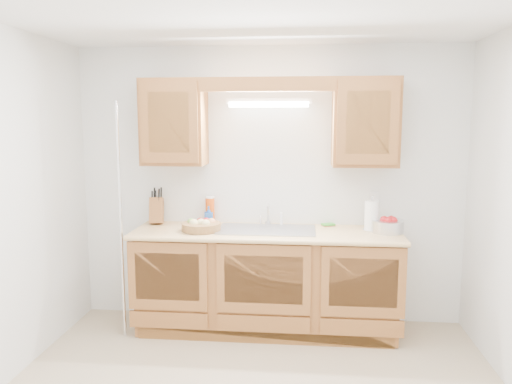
# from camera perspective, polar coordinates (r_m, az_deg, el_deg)

# --- Properties ---
(room) EXTENTS (3.52, 3.50, 2.50)m
(room) POSITION_cam_1_polar(r_m,az_deg,el_deg) (3.09, -0.46, -2.90)
(room) COLOR tan
(room) RESTS_ON ground
(base_cabinets) EXTENTS (2.20, 0.60, 0.86)m
(base_cabinets) POSITION_cam_1_polar(r_m,az_deg,el_deg) (4.45, 1.19, -10.18)
(base_cabinets) COLOR #A0642F
(base_cabinets) RESTS_ON ground
(countertop) EXTENTS (2.30, 0.63, 0.04)m
(countertop) POSITION_cam_1_polar(r_m,az_deg,el_deg) (4.32, 1.19, -4.69)
(countertop) COLOR #E6BD78
(countertop) RESTS_ON base_cabinets
(upper_cabinet_left) EXTENTS (0.55, 0.33, 0.75)m
(upper_cabinet_left) POSITION_cam_1_polar(r_m,az_deg,el_deg) (4.50, -9.33, 7.86)
(upper_cabinet_left) COLOR #A0642F
(upper_cabinet_left) RESTS_ON room
(upper_cabinet_right) EXTENTS (0.55, 0.33, 0.75)m
(upper_cabinet_right) POSITION_cam_1_polar(r_m,az_deg,el_deg) (4.38, 12.38, 7.77)
(upper_cabinet_right) COLOR #A0642F
(upper_cabinet_right) RESTS_ON room
(valance) EXTENTS (2.20, 0.05, 0.12)m
(valance) POSITION_cam_1_polar(r_m,az_deg,el_deg) (4.22, 1.25, 12.22)
(valance) COLOR #A0642F
(valance) RESTS_ON room
(fluorescent_fixture) EXTENTS (0.76, 0.08, 0.08)m
(fluorescent_fixture) POSITION_cam_1_polar(r_m,az_deg,el_deg) (4.44, 1.47, 10.18)
(fluorescent_fixture) COLOR white
(fluorescent_fixture) RESTS_ON room
(sink) EXTENTS (0.84, 0.46, 0.36)m
(sink) POSITION_cam_1_polar(r_m,az_deg,el_deg) (4.35, 1.21, -5.30)
(sink) COLOR #9E9EA3
(sink) RESTS_ON countertop
(wire_shelf_pole) EXTENTS (0.03, 0.03, 2.00)m
(wire_shelf_pole) POSITION_cam_1_polar(r_m,az_deg,el_deg) (4.31, -15.21, -3.37)
(wire_shelf_pole) COLOR silver
(wire_shelf_pole) RESTS_ON ground
(outlet_plate) EXTENTS (0.08, 0.01, 0.12)m
(outlet_plate) POSITION_cam_1_polar(r_m,az_deg,el_deg) (4.60, 13.38, -0.69)
(outlet_plate) COLOR white
(outlet_plate) RESTS_ON room
(fruit_basket) EXTENTS (0.43, 0.43, 0.10)m
(fruit_basket) POSITION_cam_1_polar(r_m,az_deg,el_deg) (4.33, -6.28, -3.82)
(fruit_basket) COLOR olive
(fruit_basket) RESTS_ON countertop
(knife_block) EXTENTS (0.15, 0.21, 0.34)m
(knife_block) POSITION_cam_1_polar(r_m,az_deg,el_deg) (4.68, -11.29, -2.06)
(knife_block) COLOR #A0642F
(knife_block) RESTS_ON countertop
(orange_canister) EXTENTS (0.09, 0.09, 0.25)m
(orange_canister) POSITION_cam_1_polar(r_m,az_deg,el_deg) (4.61, -5.28, -2.07)
(orange_canister) COLOR #DF4B0C
(orange_canister) RESTS_ON countertop
(soap_bottle) EXTENTS (0.09, 0.09, 0.17)m
(soap_bottle) POSITION_cam_1_polar(r_m,az_deg,el_deg) (4.55, -5.43, -2.70)
(soap_bottle) COLOR blue
(soap_bottle) RESTS_ON countertop
(sponge) EXTENTS (0.13, 0.11, 0.02)m
(sponge) POSITION_cam_1_polar(r_m,az_deg,el_deg) (4.55, 8.25, -3.74)
(sponge) COLOR #CC333F
(sponge) RESTS_ON countertop
(paper_towel) EXTENTS (0.15, 0.15, 0.31)m
(paper_towel) POSITION_cam_1_polar(r_m,az_deg,el_deg) (4.40, 13.09, -2.69)
(paper_towel) COLOR silver
(paper_towel) RESTS_ON countertop
(apple_bowl) EXTENTS (0.32, 0.32, 0.14)m
(apple_bowl) POSITION_cam_1_polar(r_m,az_deg,el_deg) (4.38, 14.84, -3.70)
(apple_bowl) COLOR silver
(apple_bowl) RESTS_ON countertop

